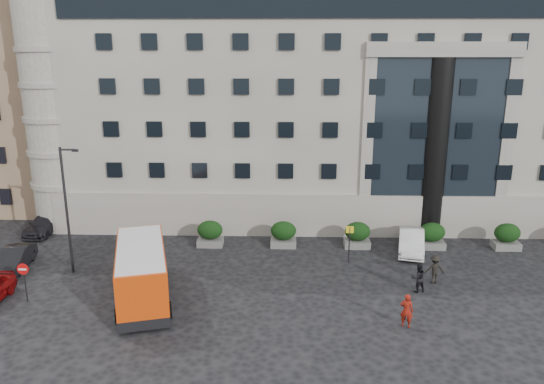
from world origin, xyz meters
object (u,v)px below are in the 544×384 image
at_px(hedge_a, 210,233).
at_px(hedge_d, 432,235).
at_px(hedge_c, 357,235).
at_px(bus_stop_sign, 349,238).
at_px(red_truck, 123,194).
at_px(parked_car_b, 15,259).
at_px(parked_car_c, 44,224).
at_px(hedge_b, 283,234).
at_px(pedestrian_a, 407,310).
at_px(white_taxi, 411,241).
at_px(hedge_e, 507,236).
at_px(street_lamp, 67,206).
at_px(no_entry_sign, 24,275).
at_px(minibus, 142,271).
at_px(parked_car_d, 59,213).
at_px(pedestrian_b, 418,278).
at_px(pedestrian_c, 435,269).

bearing_deg(hedge_a, hedge_d, 0.00).
bearing_deg(hedge_c, bus_stop_sign, -107.82).
distance_m(hedge_a, red_truck, 12.41).
bearing_deg(parked_car_b, parked_car_c, 92.86).
xyz_separation_m(hedge_b, red_truck, (-14.04, 8.71, 0.33)).
distance_m(hedge_b, pedestrian_a, 12.58).
bearing_deg(white_taxi, parked_car_b, -160.15).
bearing_deg(hedge_d, hedge_e, 0.00).
xyz_separation_m(hedge_c, parked_car_c, (-23.40, 2.30, -0.28)).
bearing_deg(hedge_c, hedge_a, 180.00).
bearing_deg(parked_car_c, hedge_e, -3.16).
relative_size(bus_stop_sign, red_truck, 0.52).
xyz_separation_m(red_truck, white_taxi, (22.84, -9.51, -0.48)).
bearing_deg(bus_stop_sign, street_lamp, -173.46).
xyz_separation_m(no_entry_sign, minibus, (6.40, 0.48, 0.08)).
distance_m(hedge_d, parked_car_d, 29.03).
xyz_separation_m(parked_car_c, pedestrian_b, (26.03, -9.21, 0.23)).
bearing_deg(red_truck, pedestrian_a, -52.08).
height_order(parked_car_c, white_taxi, white_taxi).
distance_m(street_lamp, pedestrian_a, 20.67).
relative_size(no_entry_sign, pedestrian_a, 1.29).
distance_m(hedge_b, hedge_d, 10.40).
height_order(hedge_b, pedestrian_a, hedge_b).
bearing_deg(pedestrian_c, parked_car_b, -1.67).
height_order(hedge_a, street_lamp, street_lamp).
xyz_separation_m(hedge_a, hedge_e, (20.80, 0.00, 0.00)).
bearing_deg(hedge_b, pedestrian_a, -59.91).
height_order(hedge_c, pedestrian_c, hedge_c).
xyz_separation_m(hedge_b, parked_car_c, (-18.20, 2.30, -0.28)).
bearing_deg(white_taxi, pedestrian_a, -92.00).
bearing_deg(parked_car_b, pedestrian_c, -9.65).
bearing_deg(parked_car_c, white_taxi, -5.82).
xyz_separation_m(hedge_b, bus_stop_sign, (4.30, -2.80, 0.80)).
bearing_deg(pedestrian_b, hedge_a, -43.04).
distance_m(hedge_b, red_truck, 16.52).
xyz_separation_m(hedge_c, no_entry_sign, (-19.40, -8.84, 0.72)).
relative_size(hedge_d, pedestrian_c, 1.04).
distance_m(parked_car_c, pedestrian_a, 27.83).
xyz_separation_m(hedge_e, parked_car_c, (-33.80, 2.30, -0.28)).
bearing_deg(minibus, parked_car_b, 141.38).
bearing_deg(no_entry_sign, pedestrian_a, -5.69).
height_order(bus_stop_sign, pedestrian_c, bus_stop_sign).
bearing_deg(white_taxi, pedestrian_b, -87.16).
bearing_deg(hedge_b, hedge_e, 0.00).
xyz_separation_m(no_entry_sign, parked_car_d, (-4.00, 13.83, -0.95)).
bearing_deg(pedestrian_c, no_entry_sign, 8.81).
bearing_deg(pedestrian_b, parked_car_c, -34.59).
xyz_separation_m(parked_car_c, white_taxi, (27.00, -3.10, 0.13)).
relative_size(white_taxi, pedestrian_a, 2.63).
xyz_separation_m(hedge_b, no_entry_sign, (-14.20, -8.84, 0.72)).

